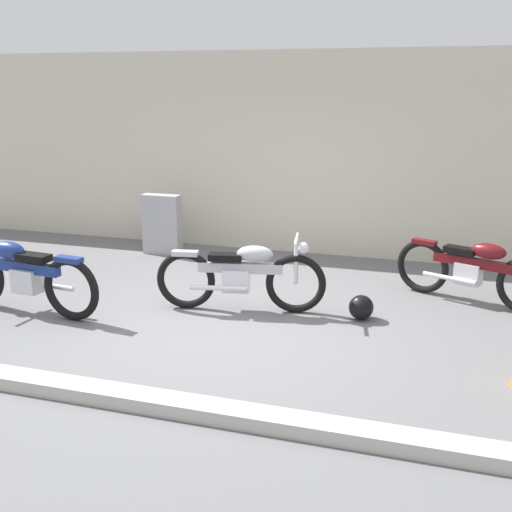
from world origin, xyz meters
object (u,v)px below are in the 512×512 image
at_px(helmet, 361,307).
at_px(motorcycle_maroon, 474,270).
at_px(motorcycle_silver, 242,275).
at_px(motorcycle_blue, 22,274).
at_px(stone_marker, 162,224).

xyz_separation_m(helmet, motorcycle_maroon, (1.18, 0.90, 0.28)).
xyz_separation_m(motorcycle_silver, motorcycle_blue, (-2.36, -0.77, 0.02)).
height_order(motorcycle_maroon, motorcycle_blue, motorcycle_blue).
bearing_deg(motorcycle_silver, motorcycle_maroon, 11.41).
distance_m(helmet, motorcycle_maroon, 1.51).
distance_m(stone_marker, helmet, 3.80).
height_order(stone_marker, motorcycle_blue, motorcycle_blue).
distance_m(motorcycle_maroon, motorcycle_blue, 5.21).
bearing_deg(motorcycle_silver, helmet, -5.36).
distance_m(stone_marker, motorcycle_maroon, 4.58).
height_order(motorcycle_silver, motorcycle_blue, motorcycle_blue).
bearing_deg(stone_marker, motorcycle_maroon, -12.31).
bearing_deg(stone_marker, motorcycle_silver, -45.81).
xyz_separation_m(stone_marker, motorcycle_blue, (-0.42, -2.77, -0.01)).
height_order(helmet, motorcycle_maroon, motorcycle_maroon).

